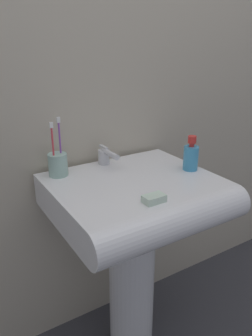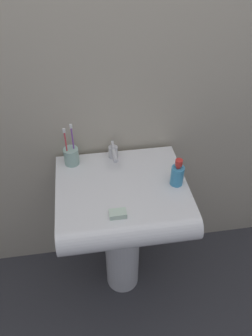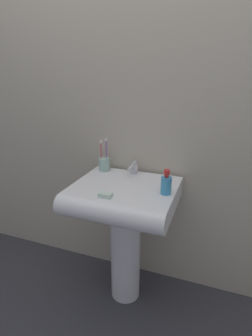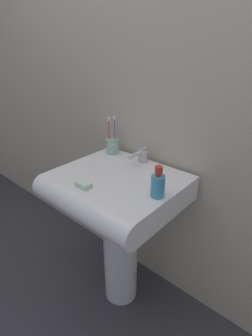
# 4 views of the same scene
# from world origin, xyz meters

# --- Properties ---
(ground_plane) EXTENTS (6.00, 6.00, 0.00)m
(ground_plane) POSITION_xyz_m (0.00, 0.00, 0.00)
(ground_plane) COLOR #38383D
(ground_plane) RESTS_ON ground
(wall_back) EXTENTS (5.00, 0.05, 2.40)m
(wall_back) POSITION_xyz_m (0.00, 0.28, 1.20)
(wall_back) COLOR #B7AD99
(wall_back) RESTS_ON ground
(sink_pedestal) EXTENTS (0.19, 0.19, 0.69)m
(sink_pedestal) POSITION_xyz_m (0.00, 0.00, 0.34)
(sink_pedestal) COLOR white
(sink_pedestal) RESTS_ON ground
(sink_basin) EXTENTS (0.59, 0.54, 0.12)m
(sink_basin) POSITION_xyz_m (0.00, -0.05, 0.75)
(sink_basin) COLOR white
(sink_basin) RESTS_ON sink_pedestal
(faucet) EXTENTS (0.05, 0.14, 0.08)m
(faucet) POSITION_xyz_m (-0.01, 0.18, 0.85)
(faucet) COLOR silver
(faucet) RESTS_ON sink_basin
(toothbrush_cup) EXTENTS (0.07, 0.07, 0.22)m
(toothbrush_cup) POSITION_xyz_m (-0.22, 0.18, 0.85)
(toothbrush_cup) COLOR #99BFB2
(toothbrush_cup) RESTS_ON sink_basin
(soap_bottle) EXTENTS (0.06, 0.06, 0.14)m
(soap_bottle) POSITION_xyz_m (0.25, -0.04, 0.86)
(soap_bottle) COLOR #3F99CC
(soap_bottle) RESTS_ON sink_basin
(bar_soap) EXTENTS (0.07, 0.04, 0.02)m
(bar_soap) POSITION_xyz_m (-0.04, -0.19, 0.82)
(bar_soap) COLOR silver
(bar_soap) RESTS_ON sink_basin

